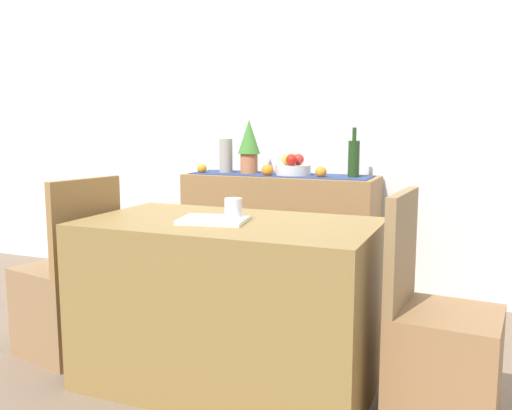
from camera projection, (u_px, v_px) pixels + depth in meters
The scene contains 20 objects.
ground_plane at pixel (220, 347), 2.96m from camera, with size 6.40×6.40×0.02m, color #7C6653.
room_wall_rear at pixel (294, 95), 3.84m from camera, with size 6.40×0.06×2.70m, color silver.
sideboard_console at pixel (280, 236), 3.74m from camera, with size 1.27×0.42×0.82m, color olive.
table_runner at pixel (281, 175), 3.68m from camera, with size 1.19×0.32×0.01m, color navy.
fruit_bowl at pixel (293, 170), 3.64m from camera, with size 0.23×0.23×0.06m, color silver.
apple_left at pixel (287, 159), 3.64m from camera, with size 0.07×0.07×0.07m, color gold.
apple_rear at pixel (298, 159), 3.63m from camera, with size 0.07×0.07×0.07m, color red.
apple_center at pixel (291, 160), 3.57m from camera, with size 0.07×0.07×0.07m, color red.
apple_right at pixel (293, 159), 3.69m from camera, with size 0.07×0.07×0.07m, color gold.
wine_bottle at pixel (354, 158), 3.48m from camera, with size 0.07×0.07×0.31m.
ceramic_vase at pixel (226, 156), 3.81m from camera, with size 0.09×0.09×0.23m, color #A09990.
potted_plant at pixel (249, 144), 3.73m from camera, with size 0.15×0.15×0.36m.
orange_loose_near_bowl at pixel (202, 169), 3.81m from camera, with size 0.07×0.07×0.07m, color orange.
orange_loose_mid at pixel (321, 172), 3.50m from camera, with size 0.07×0.07×0.07m, color orange.
orange_loose_end at pixel (267, 170), 3.61m from camera, with size 0.08×0.08×0.08m, color orange.
dining_table at pixel (229, 303), 2.48m from camera, with size 1.27×0.71×0.74m, color olive.
open_book at pixel (213, 220), 2.40m from camera, with size 0.28×0.21×0.02m, color white.
coffee_cup at pixel (233, 210), 2.43m from camera, with size 0.08×0.08×0.10m, color silver.
chair_near_window at pixel (69, 302), 2.83m from camera, with size 0.48×0.48×0.90m.
chair_by_corner at pixel (440, 357), 2.16m from camera, with size 0.43×0.43×0.90m.
Camera 1 is at (1.25, -2.53, 1.16)m, focal length 39.34 mm.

